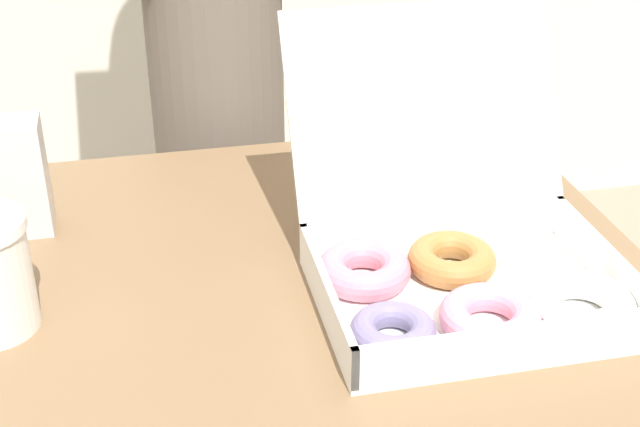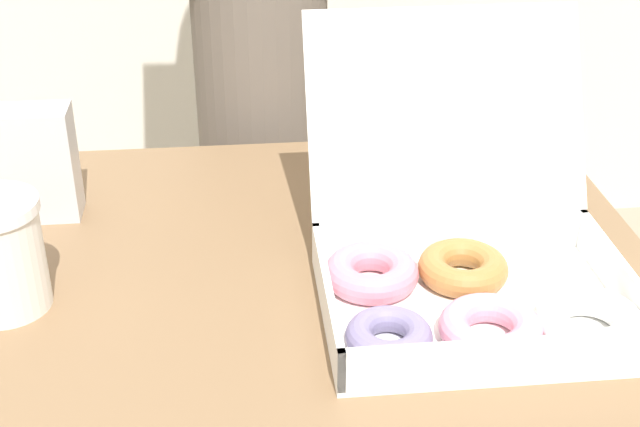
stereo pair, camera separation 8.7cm
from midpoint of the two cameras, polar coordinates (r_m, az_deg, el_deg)
donut_box at (r=0.98m, az=11.83°, el=-3.55°), size 0.33×0.37×0.27m
napkin_holder at (r=1.16m, az=-15.97°, el=3.03°), size 0.11×0.06×0.15m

